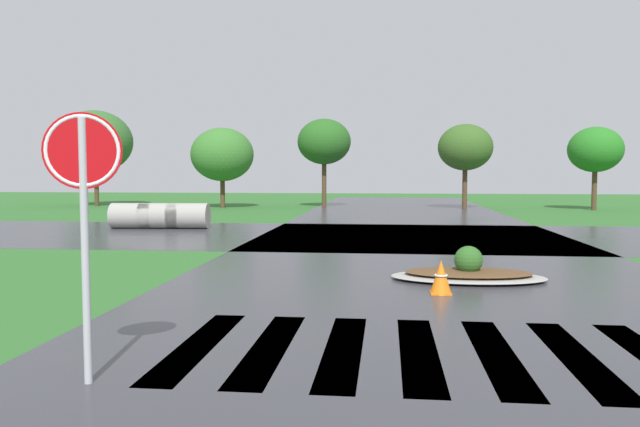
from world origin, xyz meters
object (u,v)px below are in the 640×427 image
at_px(median_island, 468,273).
at_px(traffic_cone, 441,278).
at_px(drainage_pipe_stack, 160,216).
at_px(stop_sign, 83,183).

distance_m(median_island, traffic_cone, 1.62).
relative_size(median_island, drainage_pipe_stack, 0.81).
xyz_separation_m(stop_sign, median_island, (4.61, 6.52, -1.89)).
xyz_separation_m(stop_sign, traffic_cone, (3.95, 5.04, -1.74)).
relative_size(drainage_pipe_stack, traffic_cone, 6.27).
bearing_deg(traffic_cone, drainage_pipe_stack, 129.35).
bearing_deg(stop_sign, drainage_pipe_stack, 90.61).
bearing_deg(median_island, stop_sign, -125.29).
distance_m(stop_sign, median_island, 8.21).
bearing_deg(stop_sign, traffic_cone, 34.01).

